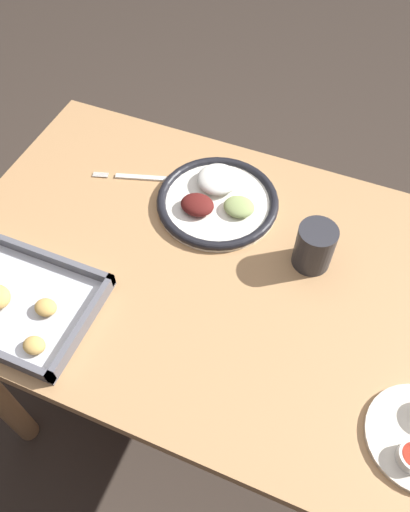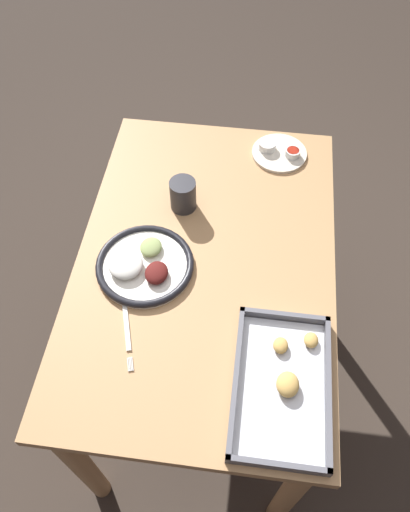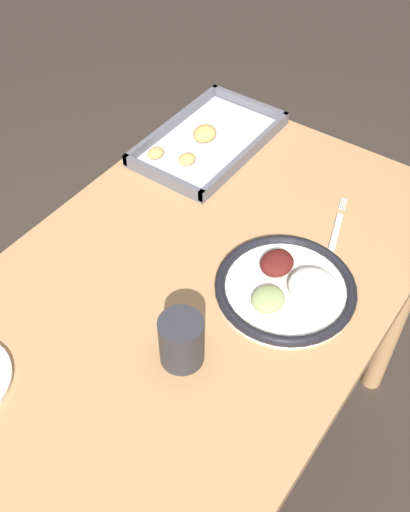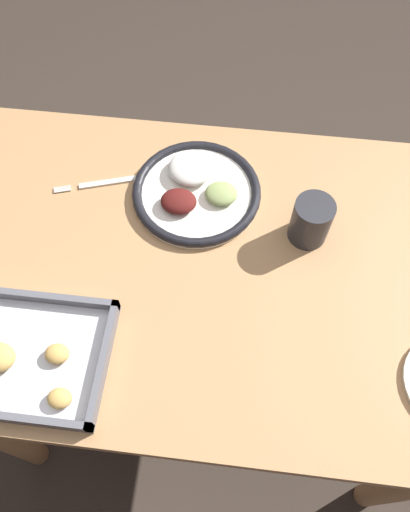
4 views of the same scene
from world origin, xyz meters
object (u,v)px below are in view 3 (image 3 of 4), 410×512
at_px(fork, 334,237).
at_px(drinking_cup, 181,341).
at_px(baking_tray, 207,141).
at_px(dinner_plate, 287,287).

distance_m(fork, drinking_cup, 0.42).
relative_size(baking_tray, drinking_cup, 3.73).
height_order(dinner_plate, drinking_cup, drinking_cup).
distance_m(dinner_plate, drinking_cup, 0.24).
height_order(dinner_plate, fork, dinner_plate).
bearing_deg(dinner_plate, drinking_cup, 162.46).
distance_m(fork, baking_tray, 0.40).
height_order(dinner_plate, baking_tray, dinner_plate).
height_order(fork, drinking_cup, drinking_cup).
bearing_deg(dinner_plate, fork, -2.95).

